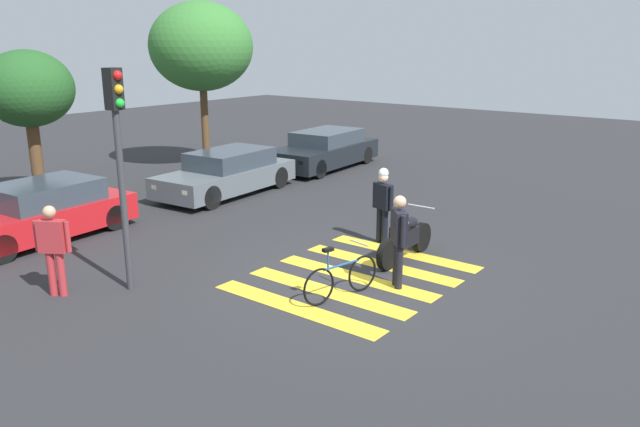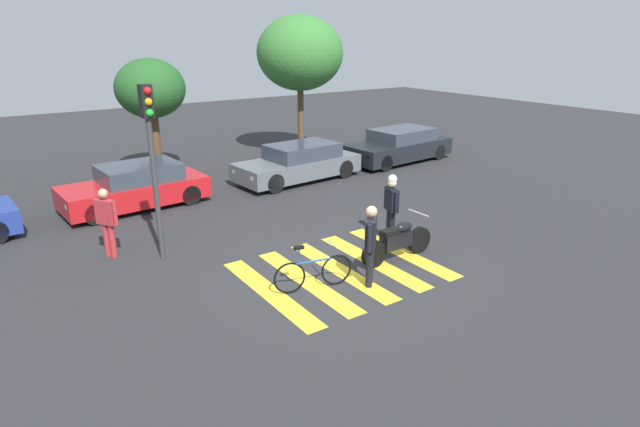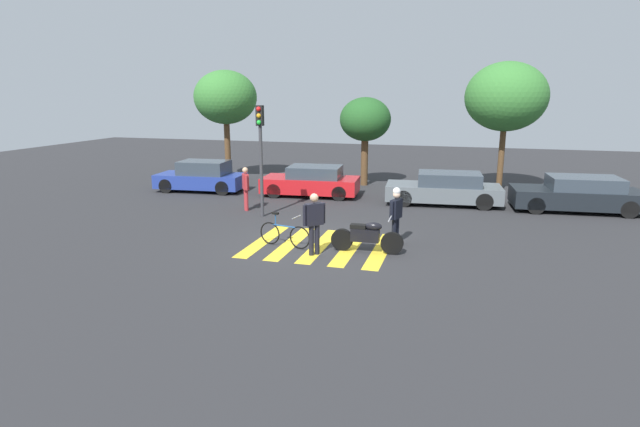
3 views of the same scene
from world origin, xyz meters
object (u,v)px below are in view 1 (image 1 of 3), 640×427
at_px(police_motorcycle, 405,239).
at_px(leaning_bicycle, 341,278).
at_px(pedestrian_bystander, 53,245).
at_px(car_black_suv, 325,150).
at_px(officer_by_motorcycle, 399,235).
at_px(car_red_convertible, 41,212).
at_px(car_grey_coupe, 227,173).
at_px(officer_on_foot, 383,201).
at_px(traffic_light_pole, 119,144).

relative_size(police_motorcycle, leaning_bicycle, 1.23).
bearing_deg(pedestrian_bystander, car_black_suv, 15.29).
relative_size(police_motorcycle, officer_by_motorcycle, 1.18).
distance_m(car_red_convertible, car_grey_coupe, 5.65).
bearing_deg(leaning_bicycle, police_motorcycle, 2.80).
distance_m(pedestrian_bystander, car_red_convertible, 3.76).
bearing_deg(pedestrian_bystander, officer_on_foot, -25.82).
relative_size(pedestrian_bystander, traffic_light_pole, 0.42).
height_order(car_red_convertible, car_black_suv, car_black_suv).
height_order(officer_on_foot, officer_by_motorcycle, officer_by_motorcycle).
distance_m(officer_on_foot, car_red_convertible, 7.79).
bearing_deg(car_grey_coupe, traffic_light_pole, -147.69).
bearing_deg(officer_on_foot, officer_by_motorcycle, -141.29).
relative_size(car_grey_coupe, car_black_suv, 0.97).
bearing_deg(car_black_suv, car_grey_coupe, -178.37).
xyz_separation_m(leaning_bicycle, car_grey_coupe, (4.23, 7.24, 0.25)).
height_order(leaning_bicycle, pedestrian_bystander, pedestrian_bystander).
bearing_deg(police_motorcycle, officer_on_foot, 55.68).
bearing_deg(car_black_suv, officer_on_foot, -133.98).
relative_size(pedestrian_bystander, car_grey_coupe, 0.36).
bearing_deg(police_motorcycle, car_grey_coupe, 75.71).
xyz_separation_m(car_grey_coupe, car_black_suv, (4.91, 0.14, 0.01)).
xyz_separation_m(car_red_convertible, traffic_light_pole, (-0.61, -4.17, 2.06)).
xyz_separation_m(police_motorcycle, pedestrian_bystander, (-5.42, 3.94, 0.49)).
relative_size(officer_by_motorcycle, car_black_suv, 0.36).
relative_size(car_red_convertible, traffic_light_pole, 1.07).
bearing_deg(pedestrian_bystander, traffic_light_pole, -38.67).
distance_m(officer_by_motorcycle, pedestrian_bystander, 6.12).
xyz_separation_m(police_motorcycle, traffic_light_pole, (-4.45, 3.16, 2.22)).
bearing_deg(traffic_light_pole, car_grey_coupe, 32.31).
bearing_deg(car_red_convertible, car_black_suv, -0.37).
height_order(leaning_bicycle, officer_by_motorcycle, officer_by_motorcycle).
distance_m(officer_by_motorcycle, car_black_suv, 11.30).
distance_m(police_motorcycle, traffic_light_pole, 5.89).
height_order(police_motorcycle, car_red_convertible, car_red_convertible).
bearing_deg(car_black_suv, leaning_bicycle, -141.09).
height_order(officer_by_motorcycle, car_grey_coupe, officer_by_motorcycle).
distance_m(car_grey_coupe, traffic_light_pole, 7.69).
relative_size(pedestrian_bystander, car_black_suv, 0.35).
bearing_deg(leaning_bicycle, car_black_suv, 38.91).
bearing_deg(police_motorcycle, officer_by_motorcycle, -154.86).
relative_size(leaning_bicycle, car_red_convertible, 0.39).
bearing_deg(officer_by_motorcycle, traffic_light_pole, 129.24).
distance_m(leaning_bicycle, officer_on_foot, 3.34).
bearing_deg(officer_on_foot, traffic_light_pole, 157.03).
relative_size(police_motorcycle, car_red_convertible, 0.48).
height_order(officer_on_foot, traffic_light_pole, traffic_light_pole).
height_order(pedestrian_bystander, car_black_suv, pedestrian_bystander).
relative_size(car_grey_coupe, traffic_light_pole, 1.17).
bearing_deg(car_black_suv, officer_by_motorcycle, -135.65).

